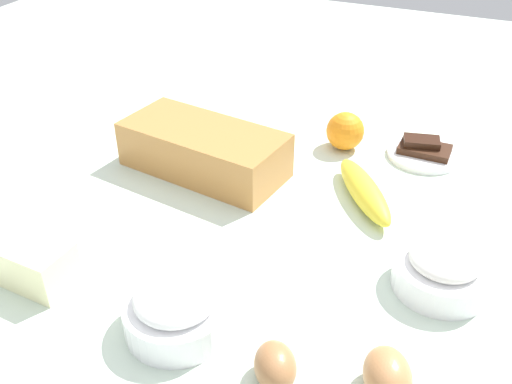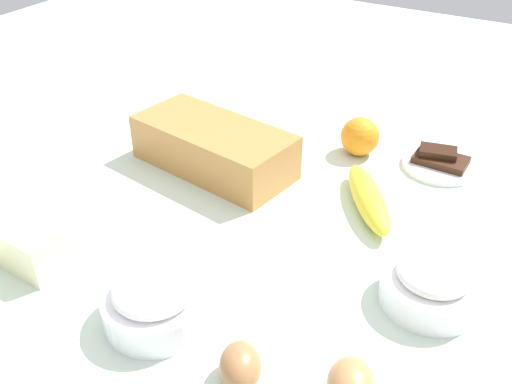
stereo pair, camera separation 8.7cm
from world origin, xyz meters
TOP-DOWN VIEW (x-y plane):
  - ground_plane at (0.00, 0.00)m, footprint 2.40×2.40m
  - loaf_pan at (0.13, -0.08)m, footprint 0.30×0.17m
  - flour_bowl at (-0.29, 0.05)m, footprint 0.13×0.13m
  - sugar_bowl at (-0.01, 0.26)m, footprint 0.13×0.13m
  - banana at (-0.14, -0.10)m, footprint 0.15×0.18m
  - orange_fruit at (-0.07, -0.26)m, footprint 0.07×0.07m
  - butter_block at (0.20, 0.26)m, footprint 0.09×0.07m
  - egg_beside_bowl at (-0.14, 0.28)m, footprint 0.07×0.08m
  - chocolate_plate at (-0.21, -0.28)m, footprint 0.13×0.13m

SIDE VIEW (x-z plane):
  - ground_plane at x=0.00m, z-range -0.02..0.00m
  - chocolate_plate at x=-0.21m, z-range -0.01..0.03m
  - banana at x=-0.14m, z-range 0.00..0.04m
  - egg_beside_bowl at x=-0.14m, z-range 0.00..0.05m
  - flour_bowl at x=-0.29m, z-range 0.00..0.06m
  - butter_block at x=0.20m, z-range 0.00..0.06m
  - sugar_bowl at x=-0.01m, z-range 0.00..0.07m
  - orange_fruit at x=-0.07m, z-range 0.00..0.07m
  - loaf_pan at x=0.13m, z-range 0.00..0.08m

